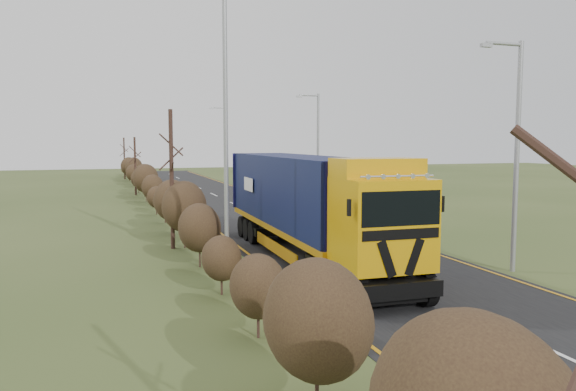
# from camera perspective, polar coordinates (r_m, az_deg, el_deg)

# --- Properties ---
(ground) EXTENTS (160.00, 160.00, 0.00)m
(ground) POSITION_cam_1_polar(r_m,az_deg,el_deg) (23.10, 5.99, -6.19)
(ground) COLOR #38481F
(ground) RESTS_ON ground
(road) EXTENTS (8.00, 120.00, 0.02)m
(road) POSITION_cam_1_polar(r_m,az_deg,el_deg) (32.32, -1.40, -2.79)
(road) COLOR black
(road) RESTS_ON ground
(layby) EXTENTS (6.00, 18.00, 0.02)m
(layby) POSITION_cam_1_polar(r_m,az_deg,el_deg) (43.82, 2.86, -0.60)
(layby) COLOR #2A2825
(layby) RESTS_ON ground
(lane_markings) EXTENTS (7.52, 116.00, 0.01)m
(lane_markings) POSITION_cam_1_polar(r_m,az_deg,el_deg) (32.03, -1.24, -2.83)
(lane_markings) COLOR orange
(lane_markings) RESTS_ON road
(hedgerow) EXTENTS (2.24, 102.04, 6.05)m
(hedgerow) POSITION_cam_1_polar(r_m,az_deg,el_deg) (28.82, -11.62, -0.69)
(hedgerow) COLOR black
(hedgerow) RESTS_ON ground
(lorry) EXTENTS (2.93, 15.09, 4.19)m
(lorry) POSITION_cam_1_polar(r_m,az_deg,el_deg) (21.85, 1.92, -0.52)
(lorry) COLOR black
(lorry) RESTS_ON ground
(car_red_hatchback) EXTENTS (1.50, 3.69, 1.25)m
(car_red_hatchback) POSITION_cam_1_polar(r_m,az_deg,el_deg) (42.78, 1.90, 0.08)
(car_red_hatchback) COLOR #9E1707
(car_red_hatchback) RESTS_ON ground
(car_blue_sedan) EXTENTS (2.36, 4.14, 1.29)m
(car_blue_sedan) POSITION_cam_1_polar(r_m,az_deg,el_deg) (47.68, 3.26, 0.66)
(car_blue_sedan) COLOR #0A1039
(car_blue_sedan) RESTS_ON ground
(streetlight_near) EXTENTS (1.74, 0.18, 8.16)m
(streetlight_near) POSITION_cam_1_polar(r_m,az_deg,el_deg) (21.44, 22.06, 4.56)
(streetlight_near) COLOR gray
(streetlight_near) RESTS_ON ground
(streetlight_mid) EXTENTS (1.73, 0.18, 8.11)m
(streetlight_mid) POSITION_cam_1_polar(r_m,az_deg,el_deg) (40.99, 2.94, 5.18)
(streetlight_mid) COLOR gray
(streetlight_mid) RESTS_ON ground
(streetlight_far) EXTENTS (1.86, 0.18, 8.73)m
(streetlight_far) POSITION_cam_1_polar(r_m,az_deg,el_deg) (66.45, -6.51, 5.59)
(streetlight_far) COLOR gray
(streetlight_far) RESTS_ON ground
(left_pole) EXTENTS (0.16, 0.16, 10.89)m
(left_pole) POSITION_cam_1_polar(r_m,az_deg,el_deg) (19.67, -6.36, 7.72)
(left_pole) COLOR gray
(left_pole) RESTS_ON ground
(speed_sign) EXTENTS (0.65, 0.10, 2.37)m
(speed_sign) POSITION_cam_1_polar(r_m,az_deg,el_deg) (33.56, 8.13, 0.31)
(speed_sign) COLOR gray
(speed_sign) RESTS_ON ground
(warning_board) EXTENTS (0.74, 0.11, 1.94)m
(warning_board) POSITION_cam_1_polar(r_m,az_deg,el_deg) (50.69, -2.93, 1.56)
(warning_board) COLOR gray
(warning_board) RESTS_ON ground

